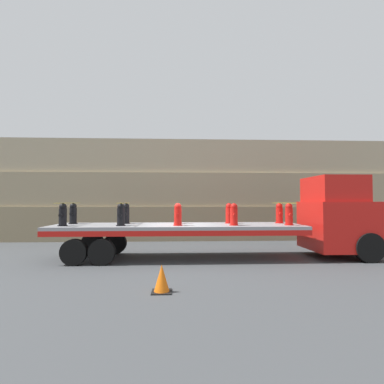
{
  "coord_description": "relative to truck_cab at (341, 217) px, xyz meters",
  "views": [
    {
      "loc": [
        0.0,
        -12.09,
        2.27
      ],
      "look_at": [
        0.57,
        0.0,
        2.67
      ],
      "focal_mm": 28.0,
      "sensor_mm": 36.0,
      "label": 1
    }
  ],
  "objects": [
    {
      "name": "fire_hydrant_red_near_2",
      "position": [
        -6.75,
        -0.56,
        0.14
      ],
      "size": [
        0.36,
        0.53,
        0.86
      ],
      "color": "red",
      "rests_on": "flatbed_trailer"
    },
    {
      "name": "fire_hydrant_black_near_1",
      "position": [
        -8.92,
        -0.56,
        0.14
      ],
      "size": [
        0.36,
        0.53,
        0.86
      ],
      "color": "black",
      "rests_on": "flatbed_trailer"
    },
    {
      "name": "rock_cliff",
      "position": [
        -6.75,
        6.8,
        1.36
      ],
      "size": [
        60.0,
        3.3,
        5.98
      ],
      "color": "gray",
      "rests_on": "ground_plane"
    },
    {
      "name": "fire_hydrant_black_far_0",
      "position": [
        -11.09,
        0.56,
        0.14
      ],
      "size": [
        0.36,
        0.53,
        0.86
      ],
      "color": "black",
      "rests_on": "flatbed_trailer"
    },
    {
      "name": "truck_cab",
      "position": [
        0.0,
        0.0,
        0.0
      ],
      "size": [
        2.64,
        2.64,
        3.31
      ],
      "color": "red",
      "rests_on": "ground_plane"
    },
    {
      "name": "fire_hydrant_red_far_4",
      "position": [
        -2.4,
        0.56,
        0.14
      ],
      "size": [
        0.36,
        0.53,
        0.86
      ],
      "color": "red",
      "rests_on": "flatbed_trailer"
    },
    {
      "name": "ground_plane",
      "position": [
        -6.75,
        0.0,
        -1.63
      ],
      "size": [
        120.0,
        120.0,
        0.0
      ],
      "primitive_type": "plane",
      "color": "#3F4244"
    },
    {
      "name": "fire_hydrant_red_far_2",
      "position": [
        -6.75,
        0.56,
        0.14
      ],
      "size": [
        0.36,
        0.53,
        0.86
      ],
      "color": "red",
      "rests_on": "flatbed_trailer"
    },
    {
      "name": "fire_hydrant_red_near_3",
      "position": [
        -4.57,
        -0.56,
        0.14
      ],
      "size": [
        0.36,
        0.53,
        0.86
      ],
      "color": "red",
      "rests_on": "flatbed_trailer"
    },
    {
      "name": "fire_hydrant_black_near_0",
      "position": [
        -11.09,
        -0.56,
        0.14
      ],
      "size": [
        0.36,
        0.53,
        0.86
      ],
      "color": "black",
      "rests_on": "flatbed_trailer"
    },
    {
      "name": "cargo_strap_rear",
      "position": [
        -11.09,
        0.0,
        0.59
      ],
      "size": [
        0.05,
        2.74,
        0.01
      ],
      "color": "yellow",
      "rests_on": "fire_hydrant_black_near_0"
    },
    {
      "name": "traffic_cone",
      "position": [
        -7.15,
        -4.48,
        -1.29
      ],
      "size": [
        0.5,
        0.5,
        0.69
      ],
      "color": "black",
      "rests_on": "ground_plane"
    },
    {
      "name": "cargo_strap_front",
      "position": [
        -2.4,
        0.0,
        0.59
      ],
      "size": [
        0.05,
        2.74,
        0.01
      ],
      "color": "yellow",
      "rests_on": "fire_hydrant_red_near_4"
    },
    {
      "name": "fire_hydrant_red_near_4",
      "position": [
        -2.4,
        -0.56,
        0.14
      ],
      "size": [
        0.36,
        0.53,
        0.86
      ],
      "color": "red",
      "rests_on": "flatbed_trailer"
    },
    {
      "name": "fire_hydrant_red_far_3",
      "position": [
        -4.57,
        0.56,
        0.14
      ],
      "size": [
        0.36,
        0.53,
        0.86
      ],
      "color": "red",
      "rests_on": "flatbed_trailer"
    },
    {
      "name": "flatbed_trailer",
      "position": [
        -7.48,
        0.0,
        -0.54
      ],
      "size": [
        9.9,
        2.63,
        1.36
      ],
      "color": "gray",
      "rests_on": "ground_plane"
    },
    {
      "name": "fire_hydrant_black_far_1",
      "position": [
        -8.92,
        0.56,
        0.14
      ],
      "size": [
        0.36,
        0.53,
        0.86
      ],
      "color": "black",
      "rests_on": "flatbed_trailer"
    },
    {
      "name": "cargo_strap_middle",
      "position": [
        -8.92,
        0.0,
        0.59
      ],
      "size": [
        0.05,
        2.74,
        0.01
      ],
      "color": "yellow",
      "rests_on": "fire_hydrant_black_near_1"
    }
  ]
}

